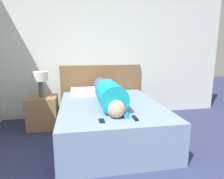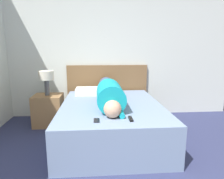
% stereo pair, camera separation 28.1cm
% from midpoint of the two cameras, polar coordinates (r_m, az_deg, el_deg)
% --- Properties ---
extents(wall_back, '(5.06, 0.06, 2.60)m').
position_cam_midpoint_polar(wall_back, '(4.03, -5.07, 10.85)').
color(wall_back, silver).
rests_on(wall_back, ground_plane).
extents(bed, '(1.48, 1.95, 0.53)m').
position_cam_midpoint_polar(bed, '(3.10, -3.12, -8.88)').
color(bed, '#7589A8').
rests_on(bed, ground_plane).
extents(headboard, '(1.60, 0.04, 1.03)m').
position_cam_midpoint_polar(headboard, '(4.04, -5.05, -0.38)').
color(headboard, brown).
rests_on(headboard, ground_plane).
extents(nightstand, '(0.49, 0.45, 0.55)m').
position_cam_midpoint_polar(nightstand, '(3.71, -21.26, -6.07)').
color(nightstand, olive).
rests_on(nightstand, ground_plane).
extents(table_lamp, '(0.26, 0.26, 0.43)m').
position_cam_midpoint_polar(table_lamp, '(3.58, -21.94, 3.00)').
color(table_lamp, '#4C4C51').
rests_on(table_lamp, nightstand).
extents(person_lying, '(0.37, 1.65, 0.37)m').
position_cam_midpoint_polar(person_lying, '(3.01, -3.87, -1.02)').
color(person_lying, tan).
rests_on(person_lying, bed).
extents(pillow_near_headboard, '(0.56, 0.35, 0.11)m').
position_cam_midpoint_polar(pillow_near_headboard, '(3.64, -9.40, -0.61)').
color(pillow_near_headboard, white).
rests_on(pillow_near_headboard, bed).
extents(tv_remote, '(0.04, 0.15, 0.02)m').
position_cam_midpoint_polar(tv_remote, '(2.37, 3.22, -8.21)').
color(tv_remote, black).
rests_on(tv_remote, bed).
extents(cell_phone, '(0.06, 0.13, 0.01)m').
position_cam_midpoint_polar(cell_phone, '(2.32, -6.49, -8.94)').
color(cell_phone, black).
rests_on(cell_phone, bed).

